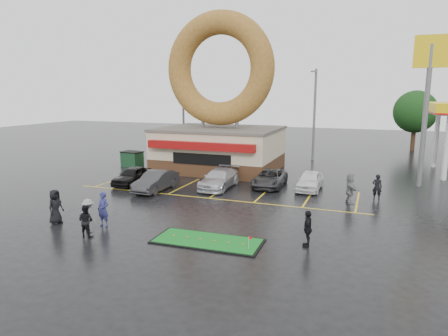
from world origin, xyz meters
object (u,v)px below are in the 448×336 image
(shell_sign, at_px, (428,83))
(car_silver, at_px, (219,179))
(car_white, at_px, (310,181))
(person_blue, at_px, (103,209))
(car_grey, at_px, (270,178))
(putting_green, at_px, (208,241))
(streetlight_left, at_px, (183,111))
(streetlight_mid, at_px, (314,112))
(car_black, at_px, (132,176))
(donut_shop, at_px, (220,119))
(person_cameraman, at_px, (308,229))
(car_dgrey, at_px, (156,181))
(dumpster, at_px, (132,159))

(shell_sign, distance_m, car_silver, 16.05)
(car_white, distance_m, person_blue, 14.38)
(car_grey, distance_m, car_white, 2.87)
(putting_green, bearing_deg, streetlight_left, 118.70)
(streetlight_mid, height_order, car_black, streetlight_mid)
(donut_shop, relative_size, streetlight_left, 1.50)
(donut_shop, relative_size, shell_sign, 1.27)
(car_grey, distance_m, person_cameraman, 11.52)
(car_silver, bearing_deg, streetlight_mid, 72.65)
(car_black, relative_size, car_white, 1.00)
(streetlight_mid, distance_m, person_blue, 25.70)
(streetlight_mid, height_order, car_dgrey, streetlight_mid)
(car_black, bearing_deg, putting_green, -42.45)
(streetlight_mid, relative_size, car_silver, 1.94)
(streetlight_left, relative_size, car_dgrey, 2.16)
(car_black, bearing_deg, car_white, 12.61)
(shell_sign, bearing_deg, person_cameraman, -111.42)
(car_white, xyz_separation_m, person_cameraman, (1.54, -10.64, 0.16))
(shell_sign, height_order, streetlight_mid, shell_sign)
(shell_sign, xyz_separation_m, car_grey, (-10.16, -4.00, -6.77))
(shell_sign, height_order, person_cameraman, shell_sign)
(car_silver, distance_m, dumpster, 11.90)
(streetlight_mid, relative_size, person_blue, 5.06)
(dumpster, height_order, putting_green, dumpster)
(shell_sign, relative_size, car_silver, 2.29)
(shell_sign, xyz_separation_m, car_silver, (-13.43, -5.69, -6.71))
(person_cameraman, bearing_deg, shell_sign, 152.12)
(car_silver, distance_m, person_blue, 10.15)
(car_grey, distance_m, dumpster, 14.41)
(car_dgrey, relative_size, car_silver, 0.90)
(streetlight_left, height_order, dumpster, streetlight_left)
(putting_green, bearing_deg, car_dgrey, 132.96)
(car_silver, height_order, person_blue, person_blue)
(person_cameraman, bearing_deg, car_silver, -145.80)
(car_white, distance_m, person_cameraman, 10.75)
(person_blue, bearing_deg, person_cameraman, 7.48)
(car_black, distance_m, car_grey, 10.12)
(putting_green, bearing_deg, car_silver, 108.54)
(donut_shop, bearing_deg, dumpster, -169.78)
(car_white, relative_size, dumpster, 2.15)
(donut_shop, xyz_separation_m, car_white, (8.71, -4.97, -3.81))
(donut_shop, height_order, streetlight_left, donut_shop)
(donut_shop, distance_m, streetlight_mid, 10.59)
(shell_sign, relative_size, car_black, 2.74)
(car_white, bearing_deg, shell_sign, 29.43)
(person_blue, distance_m, putting_green, 5.85)
(car_dgrey, height_order, dumpster, car_dgrey)
(car_black, xyz_separation_m, dumpster, (-4.30, 6.46, -0.01))
(streetlight_mid, bearing_deg, car_dgrey, -115.93)
(streetlight_left, bearing_deg, car_white, -37.17)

